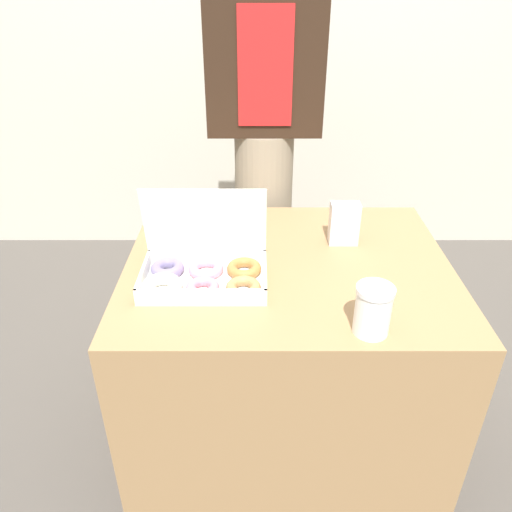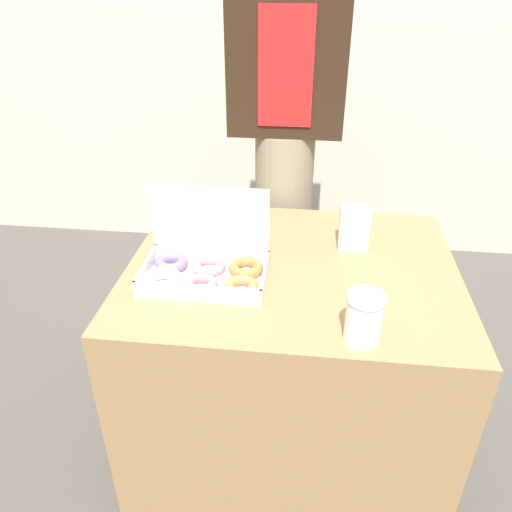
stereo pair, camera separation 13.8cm
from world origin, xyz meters
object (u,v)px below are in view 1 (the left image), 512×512
Objects in this scene: donut_box at (203,270)px; person_customer at (266,118)px; coffee_cup at (374,310)px; napkin_holder at (345,224)px.

person_customer reaches higher than donut_box.
napkin_holder reaches higher than coffee_cup.
donut_box is at bearing -105.29° from person_customer.
napkin_holder is 0.54m from person_customer.
person_customer is (0.18, 0.66, 0.25)m from donut_box.
person_customer is (-0.25, 0.88, 0.22)m from coffee_cup.
donut_box reaches higher than napkin_holder.
coffee_cup is at bearing -89.96° from napkin_holder.
donut_box is at bearing -151.72° from napkin_holder.
donut_box reaches higher than coffee_cup.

